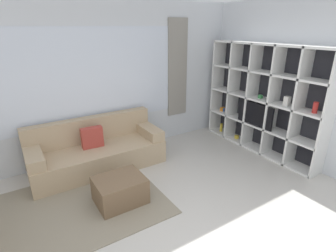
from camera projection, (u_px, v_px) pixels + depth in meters
name	position (u px, v px, depth m)	size (l,w,h in m)	color
wall_back	(90.00, 83.00, 4.43)	(6.95, 0.11, 2.70)	silver
wall_right	(274.00, 79.00, 4.73)	(0.07, 4.07, 2.70)	silver
area_rug	(50.00, 216.00, 3.32)	(2.90, 1.69, 0.01)	gray
shelving_unit	(263.00, 100.00, 4.81)	(0.34, 2.42, 1.98)	#232328
couch_main	(97.00, 151.00, 4.39)	(2.14, 0.83, 0.81)	tan
ottoman	(120.00, 190.00, 3.53)	(0.64, 0.52, 0.37)	brown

